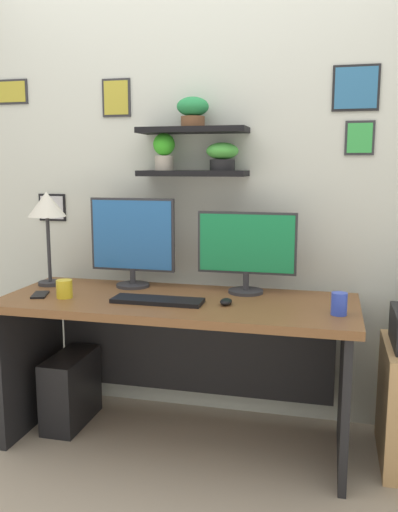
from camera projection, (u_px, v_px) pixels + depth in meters
ground_plane at (178, 440)px, 2.78m from camera, size 8.00×8.00×0.00m
back_wall_assembly at (198, 173)px, 2.98m from camera, size 4.40×0.24×2.70m
desk at (180, 336)px, 2.75m from camera, size 1.75×0.68×0.75m
monitor_left at (132, 240)px, 2.90m from camera, size 0.47×0.18×0.48m
monitor_right at (247, 249)px, 2.76m from camera, size 0.51×0.18×0.42m
keyboard at (158, 300)px, 2.59m from camera, size 0.44×0.14×0.02m
computer_mouse at (226, 302)px, 2.55m from camera, size 0.06×0.09×0.03m
desk_lamp at (47, 210)px, 2.91m from camera, size 0.20×0.20×0.51m
cell_phone at (40, 295)px, 2.73m from camera, size 0.11×0.16×0.01m
coffee_mug at (64, 289)px, 2.68m from camera, size 0.08×0.08×0.09m
pen_cup at (339, 304)px, 2.37m from camera, size 0.07×0.07×0.10m
computer_tower_left at (71, 389)px, 2.95m from camera, size 0.18×0.40×0.39m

